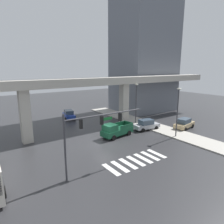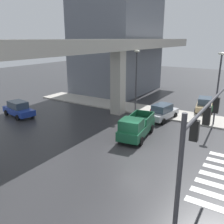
# 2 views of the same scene
# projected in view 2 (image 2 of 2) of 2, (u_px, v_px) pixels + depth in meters

# --- Properties ---
(ground_plane) EXTENTS (120.00, 120.00, 0.00)m
(ground_plane) POSITION_uv_depth(u_px,v_px,m) (134.00, 154.00, 18.68)
(ground_plane) COLOR #2D2D30
(crosswalk_stripes) EXTENTS (7.15, 2.80, 0.01)m
(crosswalk_stripes) POSITION_uv_depth(u_px,v_px,m) (222.00, 178.00, 15.49)
(crosswalk_stripes) COLOR silver
(crosswalk_stripes) RESTS_ON ground
(elevated_overpass) EXTENTS (59.79, 2.56, 8.42)m
(elevated_overpass) POSITION_uv_depth(u_px,v_px,m) (66.00, 53.00, 19.87)
(elevated_overpass) COLOR #ADA89E
(elevated_overpass) RESTS_ON ground
(sidewalk_east) EXTENTS (4.00, 36.00, 0.15)m
(sidewalk_east) POSITION_uv_depth(u_px,v_px,m) (163.00, 113.00, 28.73)
(sidewalk_east) COLOR #ADA89E
(sidewalk_east) RESTS_ON ground
(pickup_truck) EXTENTS (5.31, 2.59, 2.08)m
(pickup_truck) POSITION_uv_depth(u_px,v_px,m) (136.00, 128.00, 21.37)
(pickup_truck) COLOR #14472D
(pickup_truck) RESTS_ON ground
(sedan_tan) EXTENTS (4.53, 2.48, 1.72)m
(sedan_tan) POSITION_uv_depth(u_px,v_px,m) (205.00, 105.00, 29.34)
(sedan_tan) COLOR tan
(sedan_tan) RESTS_ON ground
(sedan_blue) EXTENTS (2.52, 4.55, 1.72)m
(sedan_blue) POSITION_uv_depth(u_px,v_px,m) (19.00, 109.00, 27.51)
(sedan_blue) COLOR #1E3899
(sedan_blue) RESTS_ON ground
(sedan_silver) EXTENTS (4.51, 2.42, 1.72)m
(sedan_silver) POSITION_uv_depth(u_px,v_px,m) (162.00, 112.00, 26.35)
(sedan_silver) COLOR #A8AAAF
(sedan_silver) RESTS_ON ground
(traffic_signal_mast) EXTENTS (8.69, 0.32, 6.20)m
(traffic_signal_mast) POSITION_uv_depth(u_px,v_px,m) (200.00, 134.00, 10.39)
(traffic_signal_mast) COLOR #38383D
(traffic_signal_mast) RESTS_ON ground
(street_lamp_near_corner) EXTENTS (0.44, 0.70, 7.24)m
(street_lamp_near_corner) POSITION_uv_depth(u_px,v_px,m) (219.00, 81.00, 23.48)
(street_lamp_near_corner) COLOR #38383D
(street_lamp_near_corner) RESTS_ON ground
(street_lamp_mid_block) EXTENTS (0.44, 0.70, 7.24)m
(street_lamp_mid_block) POSITION_uv_depth(u_px,v_px,m) (136.00, 74.00, 27.99)
(street_lamp_mid_block) COLOR #38383D
(street_lamp_mid_block) RESTS_ON ground
(fire_hydrant) EXTENTS (0.24, 0.24, 0.85)m
(fire_hydrant) POSITION_uv_depth(u_px,v_px,m) (151.00, 112.00, 27.74)
(fire_hydrant) COLOR red
(fire_hydrant) RESTS_ON ground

